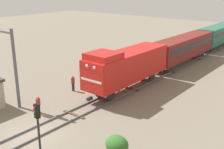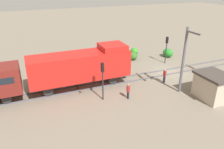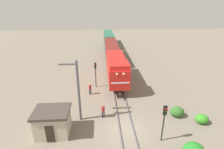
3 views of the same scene
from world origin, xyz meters
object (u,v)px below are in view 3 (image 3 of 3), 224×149
Objects in this scene: traffic_signal_mid at (95,70)px; relay_hut at (53,122)px; traffic_signal_near at (164,117)px; worker_by_signal at (90,88)px; passenger_car_trailing at (109,37)px; passenger_car_leading at (112,49)px; locomotive at (117,67)px; catenary_mast at (78,90)px; worker_near_track at (103,110)px.

traffic_signal_mid reaches higher than relay_hut.
traffic_signal_near is 12.41m from worker_by_signal.
traffic_signal_mid reaches higher than worker_by_signal.
worker_by_signal is (-4.20, -31.62, -1.53)m from passenger_car_trailing.
worker_by_signal is at bearing -103.87° from passenger_car_leading.
catenary_mast is (-5.07, -9.61, 1.05)m from locomotive.
catenary_mast reaches higher than worker_near_track.
relay_hut is at bearing -138.93° from catenary_mast.
passenger_car_leading is at bearing 90.00° from locomotive.
passenger_car_leading is at bearing 73.34° from relay_hut.
locomotive reaches higher than passenger_car_trailing.
locomotive is 3.61m from traffic_signal_mid.
traffic_signal_mid is at bearing -103.17° from passenger_car_leading.
locomotive is 13.86m from traffic_signal_near.
worker_by_signal is (-4.20, -3.68, -1.78)m from locomotive.
catenary_mast is (-0.87, -5.93, 2.83)m from worker_by_signal.
passenger_car_trailing is at bearing 163.03° from worker_by_signal.
catenary_mast is at bearing -102.45° from passenger_car_leading.
locomotive is 5.86m from worker_by_signal.
passenger_car_leading is 4.00× the size of relay_hut.
passenger_car_leading is 1.00× the size of passenger_car_trailing.
locomotive is 10.92m from catenary_mast.
passenger_car_trailing is 37.91m from catenary_mast.
traffic_signal_near reaches higher than passenger_car_trailing.
worker_near_track is 6.02m from worker_by_signal.
traffic_signal_near is at bearing -76.65° from locomotive.
passenger_car_leading is at bearing 96.80° from traffic_signal_near.
traffic_signal_near is 2.31× the size of worker_near_track.
relay_hut is (-5.10, -2.31, 0.40)m from worker_near_track.
traffic_signal_mid is at bearing 118.24° from traffic_signal_near.
traffic_signal_mid is at bearing 78.78° from catenary_mast.
traffic_signal_near is 13.95m from traffic_signal_mid.
passenger_car_trailing is 3.46× the size of traffic_signal_mid.
catenary_mast is (-5.07, -37.55, 1.30)m from passenger_car_trailing.
worker_near_track is 3.89m from catenary_mast.
worker_by_signal is (-7.40, 9.81, -1.74)m from traffic_signal_near.
traffic_signal_near is at bearing 9.56° from worker_near_track.
locomotive is 6.82× the size of worker_by_signal.
traffic_signal_mid is 8.64m from catenary_mast.
locomotive reaches higher than traffic_signal_near.
traffic_signal_near is at bearing -9.32° from relay_hut.
relay_hut is (-7.50, -11.73, -1.38)m from locomotive.
passenger_car_leading is 14.60m from passenger_car_trailing.
worker_near_track is at bearing -96.02° from passenger_car_leading.
traffic_signal_mid is (-3.40, -1.20, 0.05)m from locomotive.
catenary_mast reaches higher than traffic_signal_near.
passenger_car_leading is 14.93m from traffic_signal_mid.
traffic_signal_mid is 8.48m from worker_near_track.
passenger_car_trailing is at bearing 79.29° from relay_hut.
traffic_signal_near is (3.20, -26.82, 0.21)m from passenger_car_leading.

